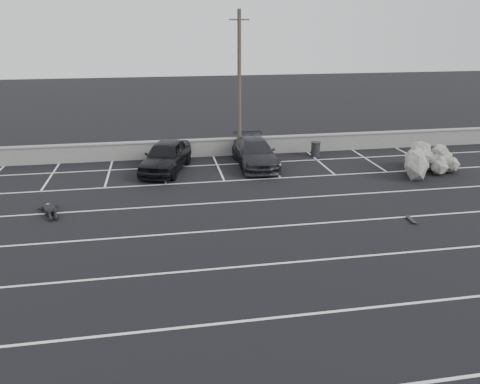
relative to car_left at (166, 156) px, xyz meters
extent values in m
plane|color=black|center=(1.89, -11.37, -0.83)|extent=(120.00, 120.00, 0.00)
cube|color=gray|center=(1.89, 2.63, -0.33)|extent=(50.00, 0.35, 1.00)
cube|color=gray|center=(1.89, 2.63, 0.19)|extent=(50.00, 0.45, 0.08)
cube|color=silver|center=(1.89, -14.37, -0.83)|extent=(36.00, 0.10, 0.01)
cube|color=silver|center=(1.89, -11.37, -0.83)|extent=(36.00, 0.10, 0.01)
cube|color=silver|center=(1.89, -8.37, -0.83)|extent=(36.00, 0.10, 0.01)
cube|color=silver|center=(1.89, -5.37, -0.83)|extent=(36.00, 0.10, 0.01)
cube|color=silver|center=(1.89, -2.37, -0.83)|extent=(36.00, 0.10, 0.01)
cube|color=silver|center=(1.89, 0.63, -0.83)|extent=(36.00, 0.10, 0.01)
cube|color=silver|center=(-6.11, 0.13, -0.83)|extent=(0.10, 5.00, 0.01)
cube|color=silver|center=(-3.11, 0.13, -0.83)|extent=(0.10, 5.00, 0.01)
cube|color=silver|center=(-0.11, 0.13, -0.83)|extent=(0.10, 5.00, 0.01)
cube|color=silver|center=(2.89, 0.13, -0.83)|extent=(0.10, 5.00, 0.01)
cube|color=silver|center=(5.89, 0.13, -0.83)|extent=(0.10, 5.00, 0.01)
cube|color=silver|center=(8.89, 0.13, -0.83)|extent=(0.10, 5.00, 0.01)
cube|color=silver|center=(11.89, 0.13, -0.83)|extent=(0.10, 5.00, 0.01)
cube|color=silver|center=(14.89, 0.13, -0.83)|extent=(0.10, 5.00, 0.01)
imported|color=black|center=(0.00, 0.00, 0.00)|extent=(3.42, 5.26, 1.67)
imported|color=#232227|center=(5.01, 0.13, -0.09)|extent=(2.12, 5.16, 1.50)
cylinder|color=#4C4238|center=(4.40, 1.83, 3.37)|extent=(0.22, 0.22, 8.41)
cube|color=#4C4238|center=(4.40, 1.83, 7.02)|extent=(1.12, 0.07, 0.07)
cylinder|color=#232426|center=(9.04, 1.40, -0.40)|extent=(0.55, 0.55, 0.86)
cylinder|color=#232426|center=(9.04, 1.40, 0.04)|extent=(0.61, 0.61, 0.05)
cube|color=black|center=(9.73, -8.81, -0.76)|extent=(0.22, 0.70, 0.02)
cube|color=#232426|center=(9.74, -8.58, -0.79)|extent=(0.14, 0.05, 0.04)
cube|color=#232426|center=(9.72, -9.04, -0.79)|extent=(0.14, 0.05, 0.04)
cylinder|color=black|center=(9.66, -8.58, -0.81)|extent=(0.03, 0.05, 0.05)
cylinder|color=black|center=(9.83, -8.59, -0.81)|extent=(0.03, 0.05, 0.05)
cylinder|color=black|center=(9.63, -9.03, -0.81)|extent=(0.03, 0.05, 0.05)
cylinder|color=black|center=(9.80, -9.04, -0.81)|extent=(0.03, 0.05, 0.05)
camera|label=1|loc=(-0.29, -25.00, 6.86)|focal=35.00mm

